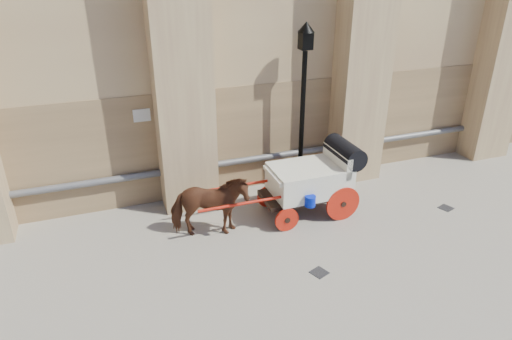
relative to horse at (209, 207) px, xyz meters
name	(u,v)px	position (x,y,z in m)	size (l,w,h in m)	color
ground	(274,274)	(0.88, -1.90, -0.78)	(90.00, 90.00, 0.00)	gray
horse	(209,207)	(0.00, 0.00, 0.00)	(0.84, 1.84, 1.55)	brown
carriage	(314,177)	(2.81, 0.17, 0.23)	(4.26, 1.51, 1.86)	black
street_lamp	(303,105)	(3.04, 1.52, 1.70)	(0.43, 0.43, 4.63)	black
drain_grate_near	(319,272)	(1.80, -2.20, -0.77)	(0.32, 0.32, 0.01)	black
drain_grate_far	(446,208)	(6.23, -0.91, -0.77)	(0.32, 0.32, 0.01)	black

